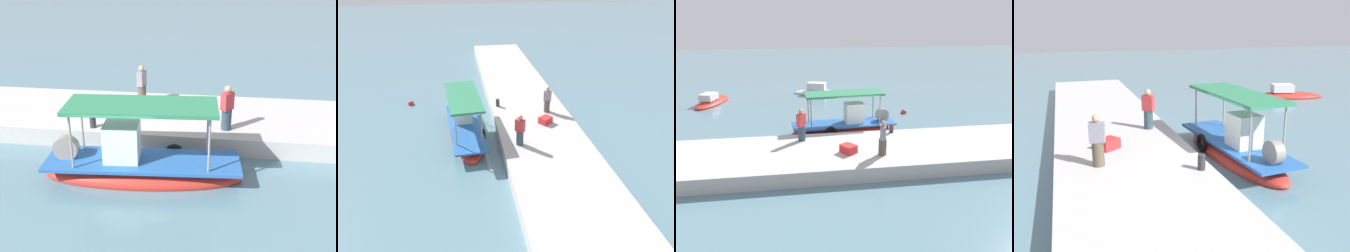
# 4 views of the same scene
# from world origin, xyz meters

# --- Properties ---
(ground_plane) EXTENTS (120.00, 120.00, 0.00)m
(ground_plane) POSITION_xyz_m (0.00, 0.00, 0.00)
(ground_plane) COLOR slate
(dock_quay) EXTENTS (36.00, 4.74, 0.69)m
(dock_quay) POSITION_xyz_m (0.00, -4.01, 0.35)
(dock_quay) COLOR #B9B6B2
(dock_quay) RESTS_ON ground_plane
(main_fishing_boat) EXTENTS (6.60, 2.26, 2.90)m
(main_fishing_boat) POSITION_xyz_m (-0.64, 0.19, 0.44)
(main_fishing_boat) COLOR red
(main_fishing_boat) RESTS_ON ground_plane
(fisherman_near_bollard) EXTENTS (0.45, 0.52, 1.67)m
(fisherman_near_bollard) POSITION_xyz_m (0.30, -5.02, 1.45)
(fisherman_near_bollard) COLOR brown
(fisherman_near_bollard) RESTS_ON dock_quay
(fisherman_by_crate) EXTENTS (0.53, 0.54, 1.70)m
(fisherman_by_crate) POSITION_xyz_m (-3.37, -2.56, 1.46)
(fisherman_by_crate) COLOR #30444F
(fisherman_by_crate) RESTS_ON dock_quay
(mooring_bollard) EXTENTS (0.24, 0.24, 0.48)m
(mooring_bollard) POSITION_xyz_m (1.61, -2.07, 0.93)
(mooring_bollard) COLOR #2D2D33
(mooring_bollard) RESTS_ON dock_quay
(cargo_crate) EXTENTS (0.86, 0.89, 0.38)m
(cargo_crate) POSITION_xyz_m (-1.23, -4.53, 0.88)
(cargo_crate) COLOR red
(cargo_crate) RESTS_ON dock_quay
(moored_boat_mid) EXTENTS (2.87, 5.01, 1.19)m
(moored_boat_mid) POSITION_xyz_m (-10.46, 9.08, 0.15)
(moored_boat_mid) COLOR red
(moored_boat_mid) RESTS_ON ground_plane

